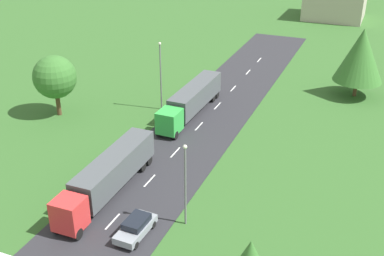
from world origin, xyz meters
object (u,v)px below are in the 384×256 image
Objects in this scene: car_third at (136,227)px; distant_building at (335,3)px; truck_second at (109,174)px; lamppost_third at (161,73)px; truck_third at (191,100)px; tree_pine at (55,77)px; lamppost_second at (185,181)px; tree_maple at (361,55)px.

distant_building is (4.72, 84.97, 2.54)m from car_third.
truck_second is 1.61× the size of lamppost_third.
lamppost_third is (-4.32, 0.17, 2.93)m from truck_third.
lamppost_second is at bearing -31.52° from tree_pine.
tree_maple is (18.76, 14.64, 3.86)m from truck_third.
tree_maple is 47.15m from distant_building.
tree_maple reaches higher than distant_building.
car_third is 41.46m from tree_maple.
truck_third is 1.20× the size of distant_building.
tree_maple is at bearing -78.89° from distant_building.
truck_third is 1.96× the size of lamppost_second.
tree_maple is (13.79, 38.77, 5.08)m from car_third.
truck_second is 19.57m from truck_third.
tree_maple reaches higher than lamppost_third.
car_third is (4.97, -24.14, -1.22)m from truck_third.
tree_maple is at bearing 60.87° from truck_second.
car_third is at bearing -78.36° from truck_third.
truck_second is 1.15× the size of distant_building.
tree_maple is 0.76× the size of distant_building.
distant_building is (14.02, 60.67, -1.62)m from lamppost_third.
lamppost_third is at bearing -103.01° from distant_building.
truck_third is 17.26m from tree_pine.
distant_building reaches higher than truck_second.
truck_second is 8.89m from lamppost_second.
lamppost_second is at bearing -106.52° from tree_maple.
car_third is at bearing -40.52° from tree_pine.
tree_pine reaches higher than lamppost_second.
tree_pine is at bearing -149.85° from lamppost_third.
tree_pine is (-20.69, 17.69, 4.26)m from car_third.
lamppost_third reaches higher than truck_third.
lamppost_second is at bearing 43.57° from car_third.
car_third is (5.28, -4.57, -1.25)m from truck_second.
truck_second is at bearing -78.49° from lamppost_third.
distant_building is (9.99, 80.41, 1.29)m from truck_second.
truck_third is at bearing -142.04° from tree_maple.
car_third is at bearing -109.58° from tree_maple.
lamppost_second is 28.03m from tree_pine.
truck_third is at bearing 89.11° from truck_second.
lamppost_second reaches higher than truck_third.
lamppost_third is (-4.02, 19.74, 2.91)m from truck_second.
truck_second is 1.52× the size of tree_maple.
truck_second is at bearing -119.13° from tree_maple.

